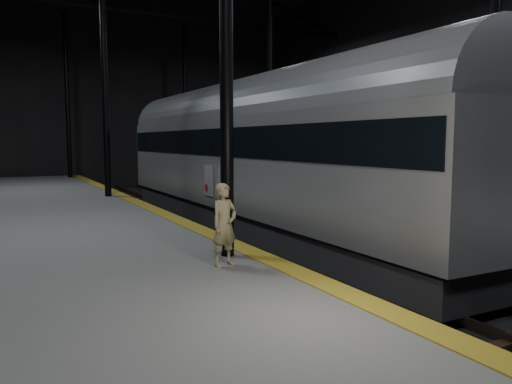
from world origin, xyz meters
TOP-DOWN VIEW (x-y plane):
  - ground at (0.00, 0.00)m, footprint 44.00×44.00m
  - platform_left at (-7.50, 0.00)m, footprint 9.00×43.80m
  - platform_right at (7.50, 0.00)m, footprint 9.00×43.80m
  - tactile_strip at (-3.25, 0.00)m, footprint 0.50×43.80m
  - track at (0.00, 0.00)m, footprint 2.40×43.00m
  - train at (-0.00, 2.53)m, footprint 2.97×19.81m
  - woman at (-4.18, -4.73)m, footprint 0.63×0.51m

SIDE VIEW (x-z plane):
  - ground at x=0.00m, z-range 0.00..0.00m
  - track at x=0.00m, z-range -0.05..0.19m
  - platform_left at x=-7.50m, z-range 0.00..1.00m
  - platform_right at x=7.50m, z-range 0.00..1.00m
  - tactile_strip at x=-3.25m, z-range 1.00..1.01m
  - woman at x=-4.18m, z-range 1.00..2.51m
  - train at x=0.00m, z-range 0.31..5.60m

